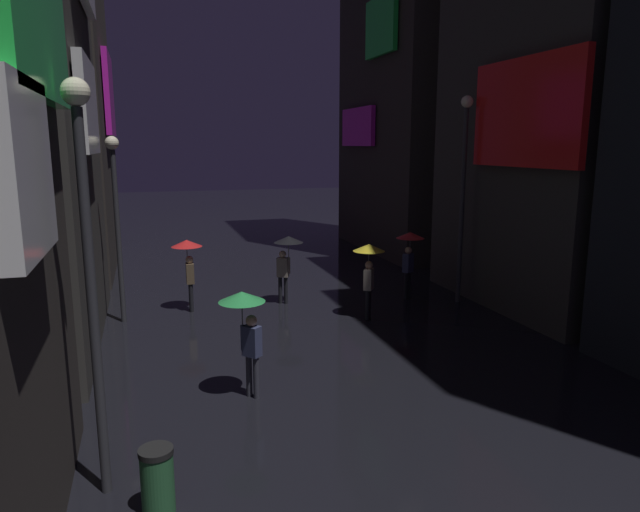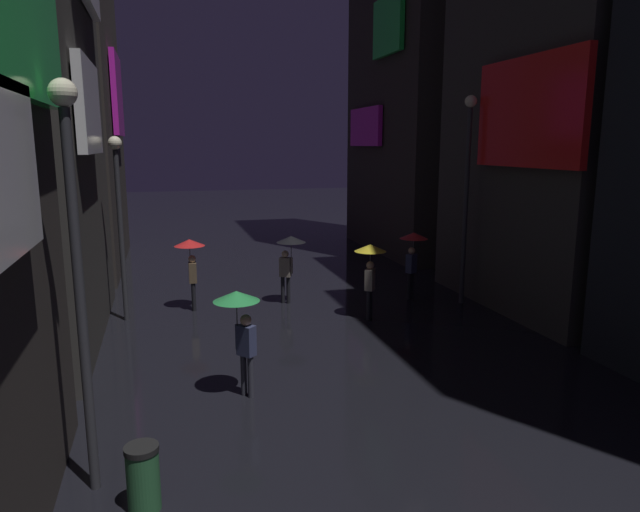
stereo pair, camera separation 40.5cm
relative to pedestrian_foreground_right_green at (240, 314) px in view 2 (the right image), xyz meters
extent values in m
cube|color=white|center=(-2.81, -4.21, 2.98)|extent=(0.20, 1.99, 1.75)
cube|color=#26E54C|center=(-2.81, -2.72, 4.56)|extent=(0.20, 3.99, 1.66)
cube|color=white|center=(-2.81, 3.50, 4.02)|extent=(0.20, 3.18, 2.04)
cube|color=#F226D8|center=(-2.81, 13.75, 5.08)|extent=(0.20, 3.46, 3.09)
cube|color=#33302D|center=(10.04, 4.12, 6.22)|extent=(4.00, 7.06, 15.77)
cube|color=red|center=(7.89, 2.57, 4.02)|extent=(0.20, 4.38, 2.81)
cube|color=#F226D8|center=(7.89, 14.82, 3.99)|extent=(0.20, 3.74, 1.73)
cube|color=#26E54C|center=(7.89, 12.31, 7.95)|extent=(0.20, 2.89, 2.32)
cylinder|color=#2D2D38|center=(0.16, -0.14, -1.24)|extent=(0.12, 0.12, 0.85)
cylinder|color=#2D2D38|center=(0.05, 0.00, -1.24)|extent=(0.12, 0.12, 0.85)
cube|color=#333859|center=(0.10, -0.07, -0.52)|extent=(0.39, 0.40, 0.60)
sphere|color=tan|center=(0.10, -0.07, -0.11)|extent=(0.22, 0.22, 0.22)
cylinder|color=#333859|center=(-0.05, 0.03, -0.47)|extent=(0.09, 0.09, 0.50)
cylinder|color=slate|center=(-0.05, 0.03, -0.13)|extent=(0.02, 0.02, 0.77)
cone|color=green|center=(-0.05, 0.03, 0.35)|extent=(0.90, 0.90, 0.20)
cylinder|color=black|center=(4.13, 3.97, -1.24)|extent=(0.12, 0.12, 0.85)
cylinder|color=black|center=(4.23, 4.11, -1.24)|extent=(0.12, 0.12, 0.85)
cube|color=gray|center=(4.18, 4.04, -0.52)|extent=(0.38, 0.40, 0.60)
sphere|color=tan|center=(4.18, 4.04, -0.11)|extent=(0.22, 0.22, 0.22)
cylinder|color=gray|center=(4.24, 4.22, -0.47)|extent=(0.09, 0.09, 0.50)
cylinder|color=slate|center=(4.24, 4.22, -0.13)|extent=(0.02, 0.02, 0.77)
cone|color=yellow|center=(4.24, 4.22, 0.35)|extent=(0.90, 0.90, 0.20)
cylinder|color=black|center=(6.14, 5.70, -1.24)|extent=(0.12, 0.12, 0.85)
cylinder|color=black|center=(6.29, 5.80, -1.24)|extent=(0.12, 0.12, 0.85)
cube|color=#333859|center=(6.22, 5.75, -0.52)|extent=(0.40, 0.37, 0.60)
sphere|color=tan|center=(6.22, 5.75, -0.11)|extent=(0.22, 0.22, 0.22)
cylinder|color=#333859|center=(6.34, 5.90, -0.47)|extent=(0.09, 0.09, 0.50)
cylinder|color=slate|center=(6.34, 5.90, -0.13)|extent=(0.02, 0.02, 0.77)
cone|color=red|center=(6.34, 5.90, 0.35)|extent=(0.90, 0.90, 0.20)
cylinder|color=black|center=(2.16, 6.34, -1.24)|extent=(0.12, 0.12, 0.85)
cylinder|color=black|center=(2.31, 6.25, -1.24)|extent=(0.12, 0.12, 0.85)
cube|color=gray|center=(2.23, 6.29, -0.52)|extent=(0.40, 0.36, 0.60)
sphere|color=beige|center=(2.23, 6.29, -0.11)|extent=(0.22, 0.22, 0.22)
cylinder|color=gray|center=(2.42, 6.25, -0.47)|extent=(0.09, 0.09, 0.50)
cylinder|color=slate|center=(2.42, 6.25, -0.13)|extent=(0.02, 0.02, 0.77)
cone|color=black|center=(2.42, 6.25, 0.35)|extent=(0.90, 0.90, 0.20)
cylinder|color=black|center=(-0.57, 6.19, -1.24)|extent=(0.12, 0.12, 0.85)
cylinder|color=black|center=(-0.57, 6.37, -1.24)|extent=(0.12, 0.12, 0.85)
cube|color=brown|center=(-0.57, 6.28, -0.52)|extent=(0.22, 0.34, 0.60)
sphere|color=beige|center=(-0.57, 6.28, -0.11)|extent=(0.22, 0.22, 0.22)
cylinder|color=brown|center=(-0.62, 6.46, -0.47)|extent=(0.09, 0.09, 0.50)
cylinder|color=slate|center=(-0.62, 6.46, -0.13)|extent=(0.02, 0.02, 0.77)
cone|color=red|center=(-0.62, 6.46, 0.35)|extent=(0.90, 0.90, 0.20)
cylinder|color=#2D2D33|center=(-2.46, -2.53, 1.00)|extent=(0.14, 0.14, 5.34)
sphere|color=#F9EFCC|center=(-2.46, -2.53, 3.85)|extent=(0.36, 0.36, 0.36)
cylinder|color=#2D2D33|center=(-2.46, 5.78, 0.70)|extent=(0.14, 0.14, 4.73)
sphere|color=#F9EFCC|center=(-2.46, 5.78, 3.24)|extent=(0.36, 0.36, 0.36)
cylinder|color=#2D2D33|center=(7.54, 4.86, 1.30)|extent=(0.14, 0.14, 5.93)
sphere|color=#F9EFCC|center=(7.54, 4.86, 4.44)|extent=(0.36, 0.36, 0.36)
cylinder|color=#265933|center=(-1.76, -3.23, -1.24)|extent=(0.44, 0.44, 0.85)
cylinder|color=black|center=(-1.76, -3.23, -0.78)|extent=(0.46, 0.46, 0.08)
camera|label=1|loc=(-1.71, -10.45, 3.21)|focal=32.00mm
camera|label=2|loc=(-1.32, -10.57, 3.21)|focal=32.00mm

